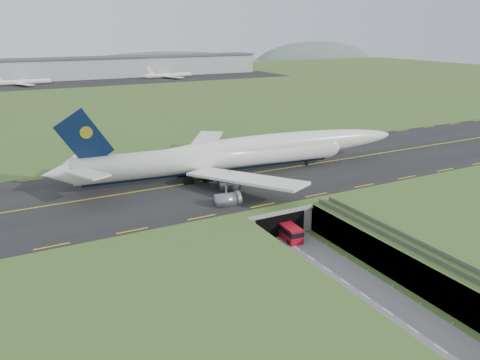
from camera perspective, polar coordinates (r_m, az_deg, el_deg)
ground at (r=93.52m, az=7.54°, el=-8.76°), size 900.00×900.00×0.00m
airfield_deck at (r=92.21m, az=7.62°, el=-7.10°), size 800.00×800.00×6.00m
trench_road at (r=88.20m, az=10.38°, el=-10.59°), size 12.00×75.00×0.20m
taxiway at (r=117.57m, az=-1.56°, el=0.29°), size 800.00×44.00×0.18m
tunnel_portal at (r=104.96m, az=2.39°, el=-3.55°), size 17.00×22.30×6.00m
guideway at (r=85.51m, az=21.33°, el=-8.64°), size 3.00×53.00×7.05m
jumbo_jet at (r=119.08m, az=-0.25°, el=3.18°), size 93.89×60.28×20.03m
shuttle_tram at (r=98.10m, az=5.92°, el=-6.24°), size 3.53×8.01×3.18m
cargo_terminal at (r=371.34m, az=-20.53°, el=12.61°), size 320.00×67.00×15.60m
distant_hills at (r=512.46m, az=-15.13°, el=12.29°), size 700.00×91.00×60.00m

